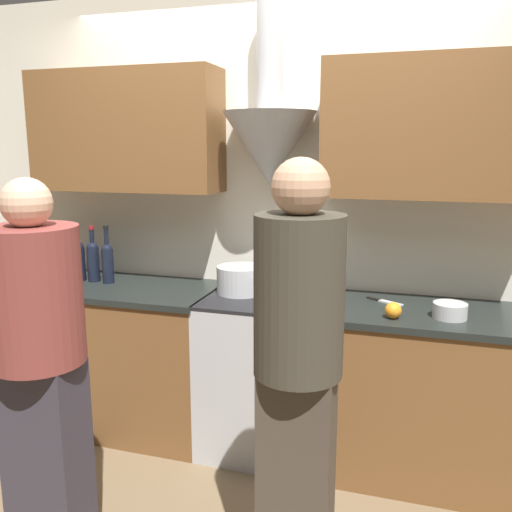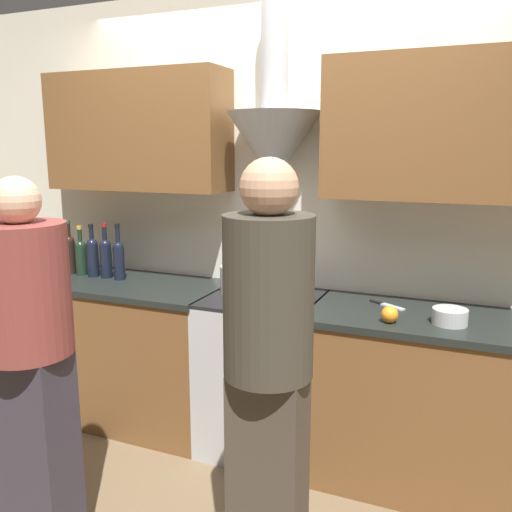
{
  "view_description": "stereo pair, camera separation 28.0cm",
  "coord_description": "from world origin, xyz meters",
  "px_view_note": "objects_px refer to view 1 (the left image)",
  "views": [
    {
      "loc": [
        0.82,
        -2.47,
        1.71
      ],
      "look_at": [
        0.0,
        0.21,
        1.14
      ],
      "focal_mm": 38.0,
      "sensor_mm": 36.0,
      "label": 1
    },
    {
      "loc": [
        1.08,
        -2.37,
        1.71
      ],
      "look_at": [
        0.0,
        0.21,
        1.14
      ],
      "focal_mm": 38.0,
      "sensor_mm": 36.0,
      "label": 2
    }
  ],
  "objects_px": {
    "wine_bottle_0": "(53,256)",
    "person_foreground_right": "(298,373)",
    "wine_bottle_1": "(66,259)",
    "mixing_bowl": "(284,292)",
    "orange_fruit": "(393,310)",
    "wine_bottle_2": "(79,259)",
    "saucepan": "(450,311)",
    "person_foreground_left": "(40,364)",
    "stock_pot": "(240,280)",
    "wine_bottle_4": "(108,261)",
    "stove_range": "(261,372)",
    "wine_bottle_3": "(93,259)"
  },
  "relations": [
    {
      "from": "wine_bottle_3",
      "to": "mixing_bowl",
      "type": "xyz_separation_m",
      "value": [
        1.23,
        -0.08,
        -0.1
      ]
    },
    {
      "from": "stock_pot",
      "to": "person_foreground_right",
      "type": "height_order",
      "value": "person_foreground_right"
    },
    {
      "from": "stock_pot",
      "to": "person_foreground_right",
      "type": "xyz_separation_m",
      "value": [
        0.58,
        -1.09,
        -0.04
      ]
    },
    {
      "from": "wine_bottle_0",
      "to": "wine_bottle_4",
      "type": "distance_m",
      "value": 0.4
    },
    {
      "from": "wine_bottle_2",
      "to": "wine_bottle_4",
      "type": "bearing_deg",
      "value": -1.02
    },
    {
      "from": "wine_bottle_3",
      "to": "mixing_bowl",
      "type": "relative_size",
      "value": 1.32
    },
    {
      "from": "person_foreground_left",
      "to": "wine_bottle_4",
      "type": "bearing_deg",
      "value": 109.66
    },
    {
      "from": "mixing_bowl",
      "to": "orange_fruit",
      "type": "bearing_deg",
      "value": -14.63
    },
    {
      "from": "person_foreground_right",
      "to": "orange_fruit",
      "type": "bearing_deg",
      "value": 71.95
    },
    {
      "from": "stove_range",
      "to": "wine_bottle_2",
      "type": "xyz_separation_m",
      "value": [
        -1.19,
        0.03,
        0.58
      ]
    },
    {
      "from": "wine_bottle_0",
      "to": "wine_bottle_4",
      "type": "relative_size",
      "value": 1.0
    },
    {
      "from": "stove_range",
      "to": "saucepan",
      "type": "height_order",
      "value": "saucepan"
    },
    {
      "from": "stove_range",
      "to": "wine_bottle_0",
      "type": "xyz_separation_m",
      "value": [
        -1.38,
        0.04,
        0.59
      ]
    },
    {
      "from": "wine_bottle_2",
      "to": "stock_pot",
      "type": "distance_m",
      "value": 1.05
    },
    {
      "from": "wine_bottle_0",
      "to": "orange_fruit",
      "type": "height_order",
      "value": "wine_bottle_0"
    },
    {
      "from": "wine_bottle_2",
      "to": "stove_range",
      "type": "bearing_deg",
      "value": -1.68
    },
    {
      "from": "stove_range",
      "to": "wine_bottle_4",
      "type": "distance_m",
      "value": 1.14
    },
    {
      "from": "wine_bottle_1",
      "to": "wine_bottle_0",
      "type": "bearing_deg",
      "value": -179.61
    },
    {
      "from": "wine_bottle_2",
      "to": "person_foreground_left",
      "type": "xyz_separation_m",
      "value": [
        0.62,
        -1.16,
        -0.16
      ]
    },
    {
      "from": "mixing_bowl",
      "to": "wine_bottle_1",
      "type": "bearing_deg",
      "value": 176.84
    },
    {
      "from": "mixing_bowl",
      "to": "orange_fruit",
      "type": "relative_size",
      "value": 3.25
    },
    {
      "from": "wine_bottle_0",
      "to": "saucepan",
      "type": "height_order",
      "value": "wine_bottle_0"
    },
    {
      "from": "person_foreground_left",
      "to": "person_foreground_right",
      "type": "height_order",
      "value": "person_foreground_right"
    },
    {
      "from": "wine_bottle_4",
      "to": "orange_fruit",
      "type": "bearing_deg",
      "value": -7.24
    },
    {
      "from": "saucepan",
      "to": "person_foreground_right",
      "type": "relative_size",
      "value": 0.1
    },
    {
      "from": "wine_bottle_3",
      "to": "person_foreground_right",
      "type": "distance_m",
      "value": 1.88
    },
    {
      "from": "wine_bottle_1",
      "to": "wine_bottle_3",
      "type": "xyz_separation_m",
      "value": [
        0.2,
        -0.0,
        0.01
      ]
    },
    {
      "from": "wine_bottle_0",
      "to": "orange_fruit",
      "type": "relative_size",
      "value": 4.39
    },
    {
      "from": "wine_bottle_1",
      "to": "wine_bottle_4",
      "type": "distance_m",
      "value": 0.31
    },
    {
      "from": "stove_range",
      "to": "wine_bottle_1",
      "type": "height_order",
      "value": "wine_bottle_1"
    },
    {
      "from": "wine_bottle_1",
      "to": "wine_bottle_4",
      "type": "xyz_separation_m",
      "value": [
        0.31,
        -0.01,
        0.01
      ]
    },
    {
      "from": "saucepan",
      "to": "wine_bottle_3",
      "type": "bearing_deg",
      "value": 176.17
    },
    {
      "from": "stove_range",
      "to": "stock_pot",
      "type": "bearing_deg",
      "value": 160.91
    },
    {
      "from": "stove_range",
      "to": "person_foreground_right",
      "type": "distance_m",
      "value": 1.23
    },
    {
      "from": "wine_bottle_2",
      "to": "person_foreground_right",
      "type": "relative_size",
      "value": 0.2
    },
    {
      "from": "wine_bottle_3",
      "to": "wine_bottle_4",
      "type": "xyz_separation_m",
      "value": [
        0.11,
        -0.01,
        -0.0
      ]
    },
    {
      "from": "wine_bottle_2",
      "to": "saucepan",
      "type": "height_order",
      "value": "wine_bottle_2"
    },
    {
      "from": "wine_bottle_0",
      "to": "person_foreground_right",
      "type": "bearing_deg",
      "value": -30.84
    },
    {
      "from": "stove_range",
      "to": "saucepan",
      "type": "relative_size",
      "value": 5.5
    },
    {
      "from": "wine_bottle_0",
      "to": "orange_fruit",
      "type": "xyz_separation_m",
      "value": [
        2.1,
        -0.23,
        -0.1
      ]
    },
    {
      "from": "stock_pot",
      "to": "wine_bottle_1",
      "type": "bearing_deg",
      "value": -179.9
    },
    {
      "from": "wine_bottle_4",
      "to": "saucepan",
      "type": "xyz_separation_m",
      "value": [
        1.96,
        -0.13,
        -0.1
      ]
    },
    {
      "from": "wine_bottle_1",
      "to": "orange_fruit",
      "type": "relative_size",
      "value": 3.98
    },
    {
      "from": "stove_range",
      "to": "wine_bottle_4",
      "type": "xyz_separation_m",
      "value": [
        -0.98,
        0.03,
        0.58
      ]
    },
    {
      "from": "orange_fruit",
      "to": "mixing_bowl",
      "type": "bearing_deg",
      "value": 165.37
    },
    {
      "from": "wine_bottle_1",
      "to": "mixing_bowl",
      "type": "bearing_deg",
      "value": -3.16
    },
    {
      "from": "person_foreground_left",
      "to": "wine_bottle_3",
      "type": "bearing_deg",
      "value": 114.05
    },
    {
      "from": "wine_bottle_2",
      "to": "wine_bottle_3",
      "type": "bearing_deg",
      "value": 4.15
    },
    {
      "from": "orange_fruit",
      "to": "person_foreground_right",
      "type": "bearing_deg",
      "value": -108.05
    },
    {
      "from": "person_foreground_left",
      "to": "wine_bottle_2",
      "type": "bearing_deg",
      "value": 118.05
    }
  ]
}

